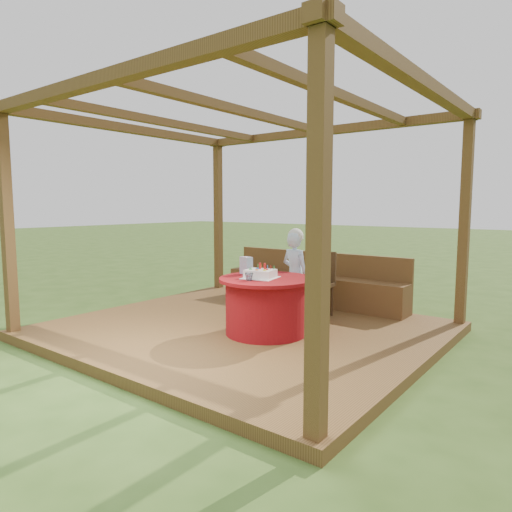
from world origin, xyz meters
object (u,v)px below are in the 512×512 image
(elderly_woman, at_px, (295,273))
(birthday_cake, at_px, (260,274))
(drinking_glass, at_px, (249,277))
(gift_bag, at_px, (246,265))
(table, at_px, (266,305))
(chair, at_px, (317,280))
(bench, at_px, (313,287))

(elderly_woman, height_order, birthday_cake, elderly_woman)
(drinking_glass, bearing_deg, elderly_woman, 94.39)
(birthday_cake, height_order, gift_bag, gift_bag)
(gift_bag, bearing_deg, table, 1.16)
(birthday_cake, bearing_deg, gift_bag, 156.36)
(chair, xyz_separation_m, drinking_glass, (-0.06, -1.44, 0.22))
(table, bearing_deg, gift_bag, 167.02)
(table, relative_size, drinking_glass, 11.52)
(birthday_cake, xyz_separation_m, drinking_glass, (0.01, -0.23, -0.01))
(chair, xyz_separation_m, elderly_woman, (-0.15, -0.33, 0.12))
(elderly_woman, height_order, drinking_glass, elderly_woman)
(elderly_woman, distance_m, birthday_cake, 0.89)
(birthday_cake, bearing_deg, drinking_glass, -86.84)
(table, bearing_deg, elderly_woman, 98.10)
(table, height_order, birthday_cake, birthday_cake)
(birthday_cake, bearing_deg, elderly_woman, 94.71)
(chair, distance_m, birthday_cake, 1.24)
(birthday_cake, relative_size, gift_bag, 2.06)
(elderly_woman, bearing_deg, table, -81.90)
(elderly_woman, bearing_deg, bench, 106.56)
(bench, relative_size, birthday_cake, 6.73)
(elderly_woman, height_order, gift_bag, elderly_woman)
(elderly_woman, relative_size, birthday_cake, 2.76)
(table, height_order, chair, chair)
(gift_bag, bearing_deg, drinking_glass, -33.51)
(table, xyz_separation_m, drinking_glass, (-0.03, -0.29, 0.38))
(bench, bearing_deg, birthday_cake, -78.94)
(chair, relative_size, gift_bag, 4.13)
(chair, height_order, gift_bag, same)
(bench, bearing_deg, table, -77.24)
(table, xyz_separation_m, chair, (0.03, 1.15, 0.15))
(birthday_cake, xyz_separation_m, gift_bag, (-0.33, 0.14, 0.06))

